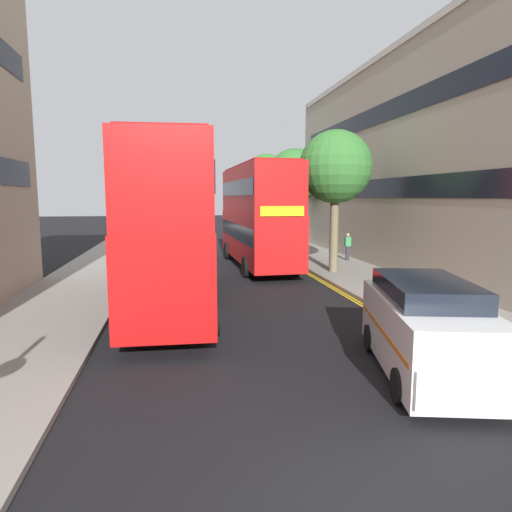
% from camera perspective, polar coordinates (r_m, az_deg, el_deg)
% --- Properties ---
extents(sidewalk_right, '(4.00, 80.00, 0.14)m').
position_cam_1_polar(sidewalk_right, '(22.74, 12.77, -2.32)').
color(sidewalk_right, gray).
rests_on(sidewalk_right, ground).
extents(sidewalk_left, '(4.00, 80.00, 0.14)m').
position_cam_1_polar(sidewalk_left, '(21.38, -21.36, -3.29)').
color(sidewalk_left, gray).
rests_on(sidewalk_left, ground).
extents(kerb_line_outer, '(0.10, 56.00, 0.01)m').
position_cam_1_polar(kerb_line_outer, '(20.16, 9.46, -3.69)').
color(kerb_line_outer, yellow).
rests_on(kerb_line_outer, ground).
extents(kerb_line_inner, '(0.10, 56.00, 0.01)m').
position_cam_1_polar(kerb_line_inner, '(20.11, 9.03, -3.71)').
color(kerb_line_inner, yellow).
rests_on(kerb_line_inner, ground).
extents(double_decker_bus_away, '(3.10, 10.89, 5.64)m').
position_cam_1_polar(double_decker_bus_away, '(15.75, -10.67, 4.24)').
color(double_decker_bus_away, '#B20F0F').
rests_on(double_decker_bus_away, ground).
extents(double_decker_bus_oncoming, '(3.00, 10.86, 5.64)m').
position_cam_1_polar(double_decker_bus_oncoming, '(24.90, 0.15, 5.57)').
color(double_decker_bus_oncoming, red).
rests_on(double_decker_bus_oncoming, ground).
extents(taxi_minivan, '(2.96, 5.12, 2.12)m').
position_cam_1_polar(taxi_minivan, '(10.46, 21.14, -8.74)').
color(taxi_minivan, white).
rests_on(taxi_minivan, ground).
extents(pedestrian_far, '(0.34, 0.22, 1.62)m').
position_cam_1_polar(pedestrian_far, '(27.07, 11.69, 1.24)').
color(pedestrian_far, '#2D2D38').
rests_on(pedestrian_far, sidewalk_right).
extents(street_tree_near, '(4.19, 4.19, 7.51)m').
position_cam_1_polar(street_tree_near, '(35.12, 5.02, 10.21)').
color(street_tree_near, '#6B6047').
rests_on(street_tree_near, sidewalk_right).
extents(street_tree_mid, '(3.35, 3.35, 7.80)m').
position_cam_1_polar(street_tree_mid, '(42.45, 1.33, 10.73)').
color(street_tree_mid, '#6B6047').
rests_on(street_tree_mid, sidewalk_right).
extents(street_tree_far, '(3.60, 3.60, 7.05)m').
position_cam_1_polar(street_tree_far, '(22.67, 10.17, 11.09)').
color(street_tree_far, '#6B6047').
rests_on(street_tree_far, sidewalk_right).
extents(townhouse_terrace_right, '(10.08, 28.00, 11.49)m').
position_cam_1_polar(townhouse_terrace_right, '(27.76, 25.00, 10.70)').
color(townhouse_terrace_right, '#B2A893').
rests_on(townhouse_terrace_right, ground).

